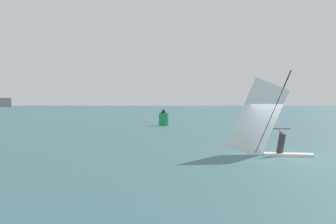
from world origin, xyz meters
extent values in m
plane|color=#386066|center=(0.00, 0.00, 0.00)|extent=(4000.00, 4000.00, 0.00)
cube|color=white|center=(0.51, 0.80, 0.06)|extent=(2.43, 1.29, 0.12)
cylinder|color=black|center=(-0.20, 0.98, 2.12)|extent=(1.68, 0.47, 4.03)
cube|color=white|center=(-0.91, 1.16, 1.81)|extent=(2.91, 0.77, 4.03)
cylinder|color=black|center=(-0.23, 0.99, 1.30)|extent=(1.68, 0.46, 0.04)
cylinder|color=#2D2D33|center=(0.17, 0.89, 0.59)|extent=(0.52, 0.42, 0.98)
sphere|color=tan|center=(0.17, 0.89, 1.18)|extent=(0.22, 0.22, 0.22)
cylinder|color=#19994C|center=(-4.73, 29.57, 0.74)|extent=(1.16, 1.16, 1.48)
cone|color=black|center=(-4.73, 29.57, 1.73)|extent=(0.81, 0.81, 0.50)
camera|label=1|loc=(-6.07, -18.90, 2.47)|focal=44.28mm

